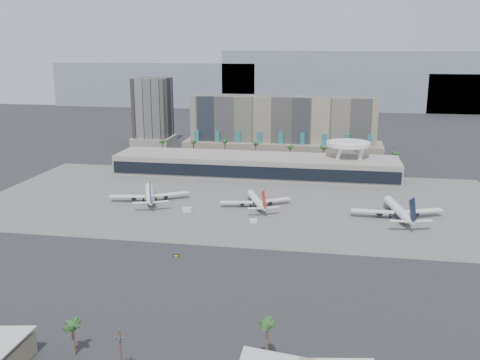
% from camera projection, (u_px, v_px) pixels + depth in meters
% --- Properties ---
extents(ground, '(900.00, 900.00, 0.00)m').
position_uv_depth(ground, '(216.00, 237.00, 220.17)').
color(ground, '#232326').
rests_on(ground, ground).
extents(apron_pad, '(260.00, 130.00, 0.06)m').
position_uv_depth(apron_pad, '(239.00, 200.00, 272.66)').
color(apron_pad, '#5B5B59').
rests_on(apron_pad, ground).
extents(mountain_ridge, '(680.00, 60.00, 70.00)m').
position_uv_depth(mountain_ridge, '(321.00, 84.00, 656.72)').
color(mountain_ridge, gray).
rests_on(mountain_ridge, ground).
extents(hotel, '(140.00, 30.00, 42.00)m').
position_uv_depth(hotel, '(282.00, 132.00, 380.82)').
color(hotel, gray).
rests_on(hotel, ground).
extents(office_tower, '(30.00, 30.00, 52.00)m').
position_uv_depth(office_tower, '(153.00, 115.00, 421.42)').
color(office_tower, black).
rests_on(office_tower, ground).
extents(terminal, '(170.00, 32.50, 14.50)m').
position_uv_depth(terminal, '(255.00, 165.00, 323.41)').
color(terminal, '#B7ACA1').
rests_on(terminal, ground).
extents(saucer_structure, '(26.00, 26.00, 21.89)m').
position_uv_depth(saucer_structure, '(348.00, 146.00, 317.08)').
color(saucer_structure, white).
rests_on(saucer_structure, ground).
extents(palm_row, '(157.80, 2.80, 13.10)m').
position_uv_depth(palm_row, '(273.00, 148.00, 354.81)').
color(palm_row, brown).
rests_on(palm_row, ground).
extents(utility_pole, '(3.20, 0.85, 12.00)m').
position_uv_depth(utility_pole, '(120.00, 348.00, 127.04)').
color(utility_pole, '#4C3826').
rests_on(utility_pole, ground).
extents(airliner_left, '(38.51, 39.75, 14.42)m').
position_uv_depth(airliner_left, '(150.00, 194.00, 270.13)').
color(airliner_left, white).
rests_on(airliner_left, ground).
extents(airliner_centre, '(33.78, 34.86, 12.67)m').
position_uv_depth(airliner_centre, '(256.00, 200.00, 261.13)').
color(airliner_centre, white).
rests_on(airliner_centre, ground).
extents(airliner_right, '(42.06, 43.70, 15.23)m').
position_uv_depth(airliner_right, '(398.00, 210.00, 243.60)').
color(airliner_right, white).
rests_on(airliner_right, ground).
extents(service_vehicle_a, '(4.40, 2.42, 2.07)m').
position_uv_depth(service_vehicle_a, '(187.00, 210.00, 253.53)').
color(service_vehicle_a, white).
rests_on(service_vehicle_a, ground).
extents(service_vehicle_b, '(3.58, 2.61, 1.65)m').
position_uv_depth(service_vehicle_b, '(253.00, 221.00, 238.09)').
color(service_vehicle_b, white).
rests_on(service_vehicle_b, ground).
extents(taxiway_sign, '(2.20, 0.73, 0.99)m').
position_uv_depth(taxiway_sign, '(176.00, 256.00, 199.80)').
color(taxiway_sign, black).
rests_on(taxiway_sign, ground).
extents(near_palm_a, '(6.00, 6.00, 9.82)m').
position_uv_depth(near_palm_a, '(73.00, 331.00, 134.85)').
color(near_palm_a, brown).
rests_on(near_palm_a, ground).
extents(near_palm_b, '(6.00, 6.00, 12.50)m').
position_uv_depth(near_palm_b, '(267.00, 329.00, 130.46)').
color(near_palm_b, brown).
rests_on(near_palm_b, ground).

